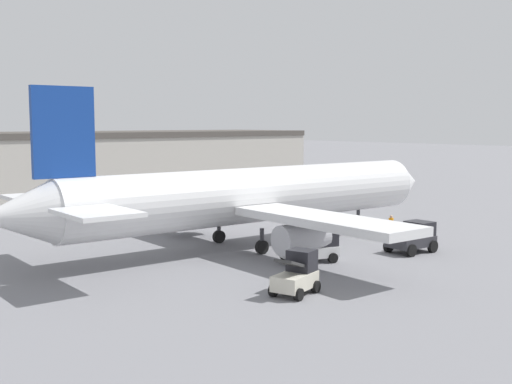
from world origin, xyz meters
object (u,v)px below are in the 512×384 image
Objects in this scene: airplane at (246,197)px; baggage_tug at (414,238)px; pushback_tug at (313,247)px; belt_loader_truck at (297,274)px; ground_crew_worker at (391,225)px.

baggage_tug is (7.30, -8.50, -2.54)m from airplane.
baggage_tug is at bearing -46.09° from airplane.
airplane is 6.68m from pushback_tug.
belt_loader_truck reaches higher than pushback_tug.
airplane reaches higher than baggage_tug.
ground_crew_worker is (10.85, -4.01, -2.62)m from airplane.
pushback_tug is at bearing -139.77° from ground_crew_worker.
pushback_tug is at bearing 21.73° from belt_loader_truck.
airplane is 11.03× the size of baggage_tug.
pushback_tug is (-7.11, 2.35, -0.06)m from baggage_tug.
airplane is 9.61× the size of pushback_tug.
airplane is 22.01× the size of ground_crew_worker.
ground_crew_worker is at bearing 55.10° from baggage_tug.
baggage_tug is at bearing -5.84° from belt_loader_truck.
pushback_tug is (0.19, -6.15, -2.60)m from airplane.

